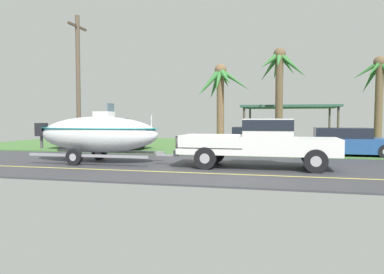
% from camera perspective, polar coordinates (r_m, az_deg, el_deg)
% --- Properties ---
extents(ground, '(36.00, 22.00, 0.11)m').
position_cam_1_polar(ground, '(22.44, 7.28, -1.85)').
color(ground, '#38383D').
extents(pickup_truck_towing, '(5.98, 2.13, 1.82)m').
position_cam_1_polar(pickup_truck_towing, '(13.96, 11.56, -0.49)').
color(pickup_truck_towing, silver).
rests_on(pickup_truck_towing, ground).
extents(boat_on_trailer, '(6.32, 2.27, 2.44)m').
position_cam_1_polar(boat_on_trailer, '(15.80, -14.24, 0.44)').
color(boat_on_trailer, gray).
rests_on(boat_on_trailer, ground).
extents(parked_pickup_background, '(5.98, 2.14, 1.83)m').
position_cam_1_polar(parked_pickup_background, '(22.15, -12.89, 0.73)').
color(parked_pickup_background, navy).
rests_on(parked_pickup_background, ground).
extents(parked_sedan_near, '(4.47, 1.95, 1.38)m').
position_cam_1_polar(parked_sedan_near, '(19.38, 22.47, -0.76)').
color(parked_sedan_near, '#234C89').
rests_on(parked_sedan_near, ground).
extents(parked_sedan_far, '(4.48, 1.87, 1.38)m').
position_cam_1_polar(parked_sedan_far, '(19.81, 10.53, -0.52)').
color(parked_sedan_far, '#99999E').
rests_on(parked_sedan_far, ground).
extents(carport_awning, '(6.07, 4.79, 2.67)m').
position_cam_1_polar(carport_awning, '(25.63, 14.73, 4.37)').
color(carport_awning, '#4C4238').
rests_on(carport_awning, ground).
extents(palm_tree_near_left, '(2.96, 2.54, 5.94)m').
position_cam_1_polar(palm_tree_near_left, '(22.45, 13.29, 9.15)').
color(palm_tree_near_left, brown).
rests_on(palm_tree_near_left, ground).
extents(palm_tree_near_right, '(2.92, 2.69, 5.40)m').
position_cam_1_polar(palm_tree_near_right, '(24.11, 26.87, 7.37)').
color(palm_tree_near_right, brown).
rests_on(palm_tree_near_right, ground).
extents(palm_tree_far_left, '(3.15, 2.83, 4.90)m').
position_cam_1_polar(palm_tree_far_left, '(21.17, 4.35, 7.57)').
color(palm_tree_far_left, brown).
rests_on(palm_tree_far_left, ground).
extents(utility_pole, '(0.24, 1.80, 7.44)m').
position_cam_1_polar(utility_pole, '(21.53, -17.08, 8.19)').
color(utility_pole, brown).
rests_on(utility_pole, ground).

